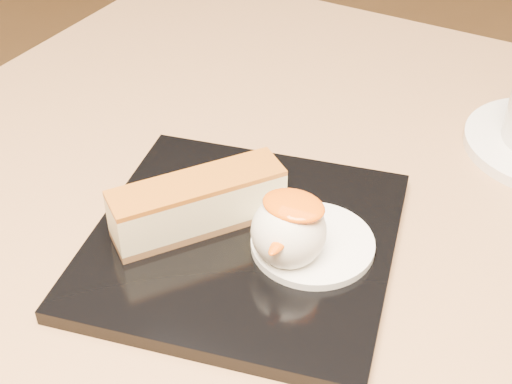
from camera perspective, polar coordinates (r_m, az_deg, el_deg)
The scene contains 7 objects.
table at distance 0.67m, azimuth 3.40°, elevation -13.02°, with size 0.80×0.80×0.72m.
dessert_plate at distance 0.53m, azimuth -1.06°, elevation -4.04°, with size 0.22×0.22×0.01m, color black.
cheesecake at distance 0.53m, azimuth -4.66°, elevation -0.92°, with size 0.10×0.13×0.04m.
cream_smear at distance 0.52m, azimuth 4.55°, elevation -4.13°, with size 0.09×0.09×0.01m, color white.
ice_cream_scoop at distance 0.49m, azimuth 2.63°, elevation -3.14°, with size 0.05×0.05×0.05m, color white.
mango_sauce at distance 0.48m, azimuth 3.03°, elevation -1.07°, with size 0.04×0.03×0.01m, color #EC5A07.
mint_sprig at distance 0.54m, azimuth 2.93°, elevation -1.26°, with size 0.04×0.03×0.00m.
Camera 1 is at (0.17, -0.38, 1.08)m, focal length 50.00 mm.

